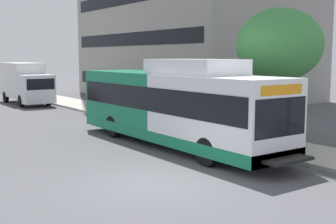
# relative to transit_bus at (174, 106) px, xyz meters

# --- Properties ---
(ground_plane) EXTENTS (120.00, 120.00, 0.00)m
(ground_plane) POSITION_rel_transit_bus_xyz_m (-3.91, 3.70, -1.70)
(ground_plane) COLOR #4C4C51
(sidewalk_curb) EXTENTS (3.00, 56.00, 0.14)m
(sidewalk_curb) POSITION_rel_transit_bus_xyz_m (3.09, 1.70, -1.63)
(sidewalk_curb) COLOR #A8A399
(sidewalk_curb) RESTS_ON ground
(transit_bus) EXTENTS (2.58, 12.25, 3.65)m
(transit_bus) POSITION_rel_transit_bus_xyz_m (0.00, 0.00, 0.00)
(transit_bus) COLOR white
(transit_bus) RESTS_ON ground
(street_tree_near_stop) EXTENTS (3.71, 3.71, 5.69)m
(street_tree_near_stop) POSITION_rel_transit_bus_xyz_m (4.22, -1.92, 2.53)
(street_tree_near_stop) COLOR #4C3823
(street_tree_near_stop) RESTS_ON sidewalk_curb
(box_truck_background) EXTENTS (2.32, 7.01, 3.25)m
(box_truck_background) POSITION_rel_transit_bus_xyz_m (0.13, 20.32, 0.04)
(box_truck_background) COLOR silver
(box_truck_background) RESTS_ON ground
(lattice_comm_tower) EXTENTS (1.10, 1.10, 29.97)m
(lattice_comm_tower) POSITION_rel_transit_bus_xyz_m (20.19, 35.86, 8.29)
(lattice_comm_tower) COLOR #B7B7BC
(lattice_comm_tower) RESTS_ON ground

